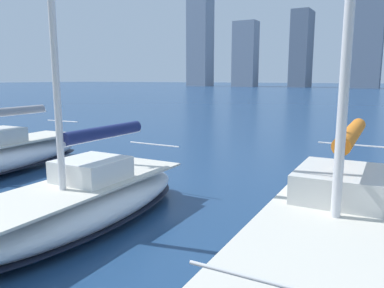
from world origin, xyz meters
TOP-DOWN VIEW (x-y plane):
  - sailboat_orange at (-3.22, -7.04)m, footprint 3.15×8.86m
  - sailboat_navy at (2.72, -6.37)m, footprint 2.60×7.24m

SIDE VIEW (x-z plane):
  - sailboat_navy at x=2.72m, z-range -5.30..6.62m
  - sailboat_orange at x=-3.22m, z-range -4.53..6.01m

